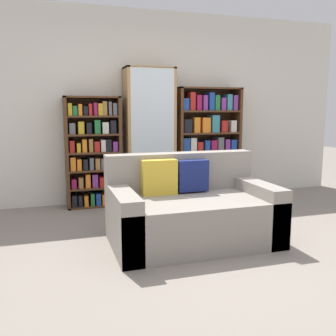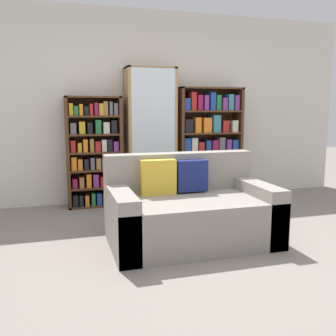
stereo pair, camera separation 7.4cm
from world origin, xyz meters
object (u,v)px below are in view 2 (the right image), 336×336
(bookshelf_right, at_px, (209,145))
(wine_bottle, at_px, (203,199))
(bookshelf_left, at_px, (95,153))
(display_cabinet, at_px, (151,137))
(couch, at_px, (189,212))

(bookshelf_right, height_order, wine_bottle, bookshelf_right)
(bookshelf_right, bearing_deg, bookshelf_left, 180.00)
(bookshelf_left, bearing_deg, bookshelf_right, -0.00)
(display_cabinet, distance_m, bookshelf_right, 0.90)
(display_cabinet, xyz_separation_m, bookshelf_right, (0.89, 0.02, -0.14))
(bookshelf_left, bearing_deg, couch, -65.75)
(couch, relative_size, bookshelf_right, 0.98)
(bookshelf_right, bearing_deg, couch, -118.04)
(couch, relative_size, bookshelf_left, 1.08)
(bookshelf_left, distance_m, bookshelf_right, 1.67)
(bookshelf_left, relative_size, wine_bottle, 3.74)
(couch, bearing_deg, wine_bottle, 61.43)
(couch, height_order, display_cabinet, display_cabinet)
(bookshelf_left, bearing_deg, display_cabinet, -1.21)
(couch, xyz_separation_m, bookshelf_left, (-0.77, 1.70, 0.43))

